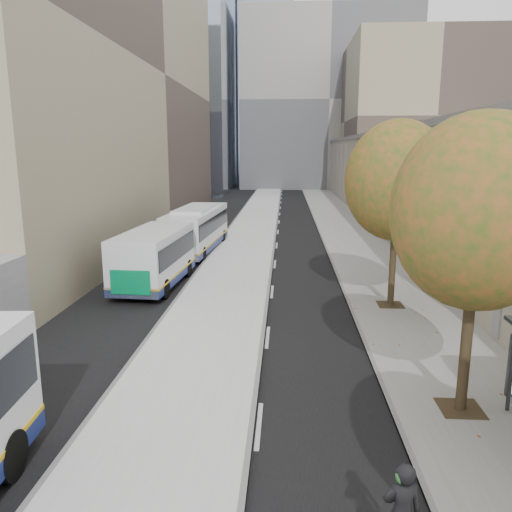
{
  "coord_description": "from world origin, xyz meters",
  "views": [
    {
      "loc": [
        -1.06,
        0.73,
        6.73
      ],
      "look_at": [
        -2.23,
        20.57,
        2.5
      ],
      "focal_mm": 35.0,
      "sensor_mm": 36.0,
      "label": 1
    }
  ],
  "objects": [
    {
      "name": "bus_platform",
      "position": [
        -3.88,
        35.0,
        0.07
      ],
      "size": [
        4.25,
        150.0,
        0.15
      ],
      "primitive_type": "cube",
      "color": "silver",
      "rests_on": "ground"
    },
    {
      "name": "distant_car",
      "position": [
        -7.76,
        45.64,
        0.62
      ],
      "size": [
        2.59,
        3.93,
        1.24
      ],
      "primitive_type": "imported",
      "rotation": [
        0.0,
        0.0,
        0.34
      ],
      "color": "silver",
      "rests_on": "ground"
    },
    {
      "name": "building_midrise",
      "position": [
        -22.5,
        41.0,
        12.5
      ],
      "size": [
        24.0,
        46.0,
        25.0
      ],
      "primitive_type": "cube",
      "color": "gray",
      "rests_on": "ground"
    },
    {
      "name": "building_far_block",
      "position": [
        6.0,
        96.0,
        15.0
      ],
      "size": [
        30.0,
        18.0,
        30.0
      ],
      "primitive_type": "cube",
      "color": "#9A978F",
      "rests_on": "ground"
    },
    {
      "name": "sidewalk",
      "position": [
        4.12,
        35.0,
        0.04
      ],
      "size": [
        4.75,
        150.0,
        0.08
      ],
      "primitive_type": "cube",
      "color": "gray",
      "rests_on": "ground"
    },
    {
      "name": "tree_c",
      "position": [
        3.6,
        13.0,
        5.25
      ],
      "size": [
        4.2,
        4.2,
        7.28
      ],
      "color": "#2E2114",
      "rests_on": "sidewalk"
    },
    {
      "name": "building_tan",
      "position": [
        15.5,
        64.0,
        4.0
      ],
      "size": [
        18.0,
        92.0,
        8.0
      ],
      "primitive_type": "cube",
      "color": "#9B9879",
      "rests_on": "ground"
    },
    {
      "name": "bus_far",
      "position": [
        -7.23,
        29.85,
        1.55
      ],
      "size": [
        3.52,
        17.12,
        2.83
      ],
      "rotation": [
        0.0,
        0.0,
        -0.06
      ],
      "color": "silver",
      "rests_on": "ground"
    },
    {
      "name": "tree_d",
      "position": [
        3.6,
        22.0,
        5.47
      ],
      "size": [
        4.4,
        4.4,
        7.6
      ],
      "color": "#2E2114",
      "rests_on": "sidewalk"
    }
  ]
}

